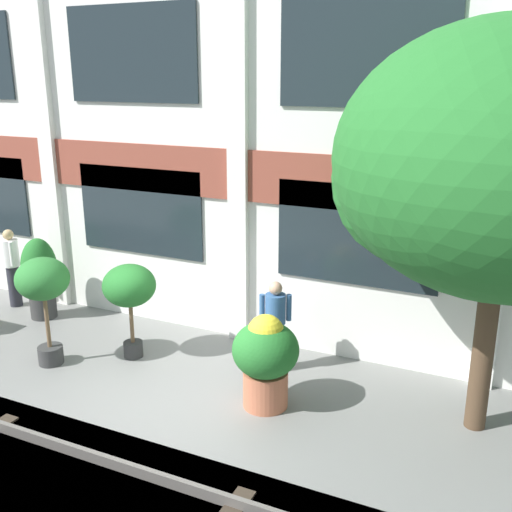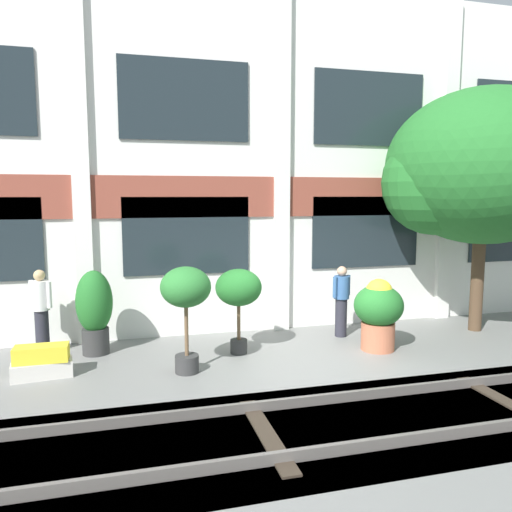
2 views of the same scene
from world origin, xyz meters
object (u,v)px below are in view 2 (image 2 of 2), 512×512
object	(u,v)px
potted_plant_stone_basin	(94,309)
resident_watching_tracks	(41,309)
resident_by_doorway	(341,299)
potted_plant_square_trough	(42,362)
broadleaf_tree	(483,172)
potted_plant_low_pan	(186,294)
potted_plant_tall_urn	(239,291)
potted_plant_glazed_jar	(379,310)

from	to	relation	value
potted_plant_stone_basin	resident_watching_tracks	bearing A→B (deg)	167.09
resident_by_doorway	potted_plant_square_trough	bearing A→B (deg)	-104.73
broadleaf_tree	resident_watching_tracks	size ratio (longest dim) A/B	3.25
potted_plant_low_pan	resident_watching_tracks	bearing A→B (deg)	146.29
potted_plant_low_pan	potted_plant_tall_urn	distance (m)	1.41
potted_plant_stone_basin	potted_plant_glazed_jar	xyz separation A→B (m)	(5.55, -1.21, -0.08)
potted_plant_low_pan	resident_by_doorway	distance (m)	3.92
potted_plant_tall_urn	resident_watching_tracks	xyz separation A→B (m)	(-3.77, 0.94, -0.36)
resident_by_doorway	resident_watching_tracks	size ratio (longest dim) A/B	0.93
broadleaf_tree	potted_plant_square_trough	xyz separation A→B (m)	(-9.31, -0.66, -3.39)
broadleaf_tree	resident_watching_tracks	xyz separation A→B (m)	(-9.49, 0.69, -2.75)
resident_watching_tracks	potted_plant_glazed_jar	bearing A→B (deg)	112.44
broadleaf_tree	potted_plant_tall_urn	size ratio (longest dim) A/B	3.24
potted_plant_glazed_jar	resident_by_doorway	bearing A→B (deg)	106.09
broadleaf_tree	potted_plant_stone_basin	distance (m)	8.92
resident_watching_tracks	potted_plant_square_trough	bearing A→B (deg)	42.31
potted_plant_low_pan	potted_plant_square_trough	xyz separation A→B (m)	(-2.46, 0.40, -1.15)
potted_plant_low_pan	potted_plant_glazed_jar	bearing A→B (deg)	4.58
potted_plant_stone_basin	resident_watching_tracks	distance (m)	1.04
broadleaf_tree	potted_plant_glazed_jar	distance (m)	4.15
potted_plant_tall_urn	resident_watching_tracks	world-z (taller)	potted_plant_tall_urn
potted_plant_square_trough	potted_plant_stone_basin	bearing A→B (deg)	53.37
potted_plant_stone_basin	resident_by_doorway	distance (m)	5.23
potted_plant_tall_urn	resident_watching_tracks	distance (m)	3.90
potted_plant_low_pan	potted_plant_glazed_jar	world-z (taller)	potted_plant_low_pan
potted_plant_tall_urn	resident_by_doorway	xyz separation A→B (m)	(2.48, 0.59, -0.43)
potted_plant_low_pan	potted_plant_square_trough	bearing A→B (deg)	170.70
potted_plant_stone_basin	resident_by_doorway	world-z (taller)	potted_plant_stone_basin
resident_by_doorway	potted_plant_low_pan	bearing A→B (deg)	-92.83
potted_plant_low_pan	potted_plant_tall_urn	xyz separation A→B (m)	(1.14, 0.82, -0.14)
potted_plant_stone_basin	potted_plant_square_trough	size ratio (longest dim) A/B	1.62
potted_plant_low_pan	potted_plant_glazed_jar	xyz separation A→B (m)	(3.93, 0.31, -0.59)
potted_plant_tall_urn	broadleaf_tree	bearing A→B (deg)	2.47
potted_plant_tall_urn	potted_plant_square_trough	xyz separation A→B (m)	(-3.59, -0.42, -1.00)
resident_by_doorway	potted_plant_glazed_jar	bearing A→B (deg)	-8.07
potted_plant_low_pan	potted_plant_glazed_jar	distance (m)	3.98
potted_plant_glazed_jar	resident_watching_tracks	world-z (taller)	resident_watching_tracks
potted_plant_tall_urn	resident_by_doorway	bearing A→B (deg)	13.41
broadleaf_tree	resident_by_doorway	world-z (taller)	broadleaf_tree
potted_plant_low_pan	potted_plant_glazed_jar	size ratio (longest dim) A/B	1.30
potted_plant_low_pan	potted_plant_tall_urn	size ratio (longest dim) A/B	1.12
potted_plant_low_pan	potted_plant_square_trough	size ratio (longest dim) A/B	1.84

